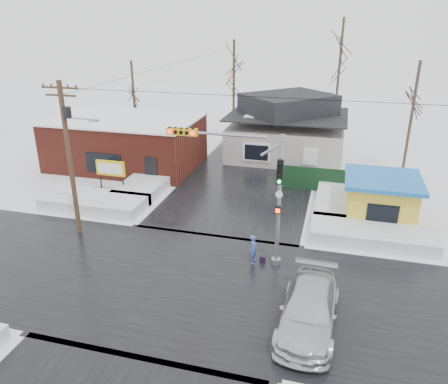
% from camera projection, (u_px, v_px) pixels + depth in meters
% --- Properties ---
extents(ground, '(120.00, 120.00, 0.00)m').
position_uv_depth(ground, '(185.00, 284.00, 21.32)').
color(ground, white).
rests_on(ground, ground).
extents(road_ns, '(10.00, 120.00, 0.02)m').
position_uv_depth(road_ns, '(185.00, 283.00, 21.31)').
color(road_ns, black).
rests_on(road_ns, ground).
extents(road_ew, '(120.00, 10.00, 0.02)m').
position_uv_depth(road_ew, '(185.00, 283.00, 21.31)').
color(road_ew, black).
rests_on(road_ew, ground).
extents(snowbank_nw, '(7.00, 3.00, 0.80)m').
position_uv_depth(snowbank_nw, '(95.00, 202.00, 29.59)').
color(snowbank_nw, white).
rests_on(snowbank_nw, ground).
extents(snowbank_ne, '(7.00, 3.00, 0.80)m').
position_uv_depth(snowbank_ne, '(372.00, 234.00, 25.27)').
color(snowbank_ne, white).
rests_on(snowbank_ne, ground).
extents(snowbank_nside_w, '(3.00, 8.00, 0.80)m').
position_uv_depth(snowbank_nside_w, '(152.00, 180.00, 33.58)').
color(snowbank_nside_w, white).
rests_on(snowbank_nside_w, ground).
extents(snowbank_nside_e, '(3.00, 8.00, 0.80)m').
position_uv_depth(snowbank_nside_e, '(339.00, 198.00, 30.22)').
color(snowbank_nside_e, white).
rests_on(snowbank_nside_e, ground).
extents(traffic_signal, '(6.05, 0.68, 7.00)m').
position_uv_depth(traffic_signal, '(248.00, 181.00, 21.67)').
color(traffic_signal, gray).
rests_on(traffic_signal, ground).
extents(utility_pole, '(3.15, 0.44, 9.00)m').
position_uv_depth(utility_pole, '(70.00, 151.00, 24.42)').
color(utility_pole, '#382619').
rests_on(utility_pole, ground).
extents(brick_building, '(12.20, 8.20, 4.12)m').
position_uv_depth(brick_building, '(127.00, 142.00, 37.48)').
color(brick_building, maroon).
rests_on(brick_building, ground).
extents(marquee_sign, '(2.20, 0.21, 2.55)m').
position_uv_depth(marquee_sign, '(111.00, 169.00, 31.24)').
color(marquee_sign, black).
rests_on(marquee_sign, ground).
extents(house, '(10.40, 8.40, 5.76)m').
position_uv_depth(house, '(287.00, 129.00, 39.52)').
color(house, '#B1AAA0').
rests_on(house, ground).
extents(kiosk, '(4.60, 4.60, 2.88)m').
position_uv_depth(kiosk, '(381.00, 199.00, 27.43)').
color(kiosk, gold).
rests_on(kiosk, ground).
extents(fence, '(8.00, 0.12, 1.80)m').
position_uv_depth(fence, '(333.00, 181.00, 31.94)').
color(fence, black).
rests_on(fence, ground).
extents(tree_far_left, '(3.00, 3.00, 10.00)m').
position_uv_depth(tree_far_left, '(234.00, 61.00, 42.53)').
color(tree_far_left, '#332821').
rests_on(tree_far_left, ground).
extents(tree_far_mid, '(3.00, 3.00, 12.00)m').
position_uv_depth(tree_far_mid, '(341.00, 45.00, 41.32)').
color(tree_far_mid, '#332821').
rests_on(tree_far_mid, ground).
extents(tree_far_right, '(3.00, 3.00, 9.00)m').
position_uv_depth(tree_far_right, '(417.00, 85.00, 33.63)').
color(tree_far_right, '#332821').
rests_on(tree_far_right, ground).
extents(tree_far_west, '(3.00, 3.00, 8.00)m').
position_uv_depth(tree_far_west, '(132.00, 77.00, 43.74)').
color(tree_far_west, '#332821').
rests_on(tree_far_west, ground).
extents(pedestrian, '(0.39, 0.58, 1.59)m').
position_uv_depth(pedestrian, '(253.00, 249.00, 22.84)').
color(pedestrian, '#3C51A8').
rests_on(pedestrian, ground).
extents(car, '(2.48, 5.72, 1.64)m').
position_uv_depth(car, '(309.00, 310.00, 18.11)').
color(car, silver).
rests_on(car, ground).
extents(shopping_bag, '(0.29, 0.15, 0.35)m').
position_uv_depth(shopping_bag, '(262.00, 260.00, 23.03)').
color(shopping_bag, black).
rests_on(shopping_bag, ground).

